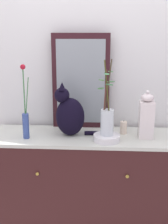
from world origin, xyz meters
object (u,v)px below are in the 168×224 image
cat_sitting (70,114)px  bowl_porcelain (107,138)px  jar_lidded_porcelain (146,116)px  vase_glass_clear (107,119)px  sideboard (84,192)px  mirror_leaning (81,82)px  candle_pillar (124,128)px  vase_slim_green (26,118)px

cat_sitting → bowl_porcelain: size_ratio=2.31×
cat_sitting → jar_lidded_porcelain: size_ratio=1.25×
vase_glass_clear → cat_sitting: bearing=158.4°
sideboard → mirror_leaning: size_ratio=1.91×
vase_glass_clear → candle_pillar: (0.13, 0.16, -0.12)m
mirror_leaning → vase_slim_green: 0.52m
mirror_leaning → bowl_porcelain: mirror_leaning is taller
vase_glass_clear → jar_lidded_porcelain: size_ratio=1.51×
vase_glass_clear → bowl_porcelain: bearing=-58.2°
sideboard → mirror_leaning: bearing=100.5°
cat_sitting → vase_slim_green: size_ratio=0.82×
mirror_leaning → jar_lidded_porcelain: size_ratio=2.11×
cat_sitting → mirror_leaning: bearing=71.3°
mirror_leaning → jar_lidded_porcelain: 0.57m
candle_pillar → cat_sitting: bearing=-172.0°
mirror_leaning → cat_sitting: bearing=-108.7°
sideboard → jar_lidded_porcelain: bearing=-2.2°
mirror_leaning → jar_lidded_porcelain: mirror_leaning is taller
jar_lidded_porcelain → vase_glass_clear: bearing=-162.6°
mirror_leaning → candle_pillar: mirror_leaning is taller
cat_sitting → vase_glass_clear: vase_glass_clear is taller
bowl_porcelain → candle_pillar: (0.13, 0.17, 0.02)m
vase_slim_green → sideboard: bearing=11.6°
cat_sitting → candle_pillar: bearing=8.0°
mirror_leaning → bowl_porcelain: size_ratio=3.90×
bowl_porcelain → candle_pillar: bearing=52.3°
vase_slim_green → candle_pillar: vase_slim_green is taller
jar_lidded_porcelain → cat_sitting: bearing=178.0°
vase_glass_clear → jar_lidded_porcelain: vase_glass_clear is taller
vase_glass_clear → mirror_leaning: bearing=123.5°
mirror_leaning → vase_glass_clear: mirror_leaning is taller
cat_sitting → candle_pillar: 0.42m
cat_sitting → vase_slim_green: vase_slim_green is taller
cat_sitting → jar_lidded_porcelain: bearing=-2.0°
vase_slim_green → vase_glass_clear: bearing=-2.1°
bowl_porcelain → vase_slim_green: bearing=177.8°
vase_glass_clear → candle_pillar: size_ratio=4.93×
candle_pillar → mirror_leaning: bearing=156.5°
cat_sitting → vase_slim_green: 0.32m
vase_slim_green → bowl_porcelain: (0.58, -0.02, -0.13)m
mirror_leaning → candle_pillar: (0.33, -0.14, -0.32)m
bowl_porcelain → candle_pillar: 0.21m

